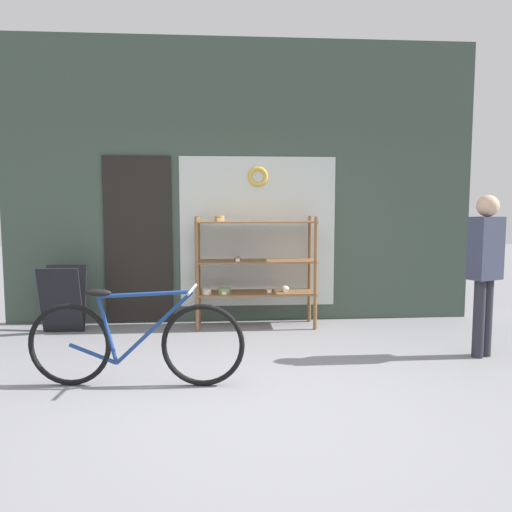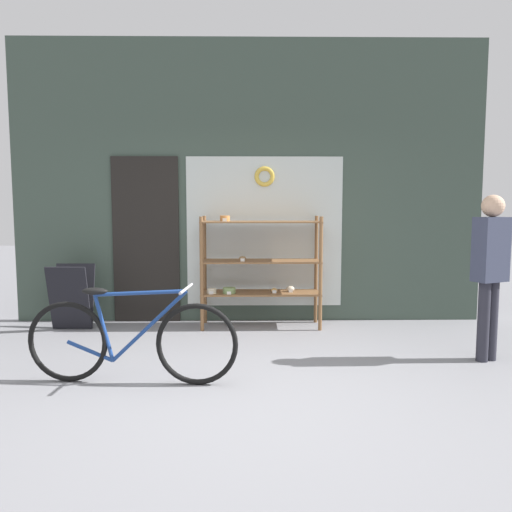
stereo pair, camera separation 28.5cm
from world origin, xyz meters
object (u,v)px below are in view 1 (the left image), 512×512
(display_case, at_px, (253,263))
(bicycle, at_px, (135,342))
(sandwich_board, at_px, (63,299))
(pedestrian, at_px, (485,263))

(display_case, distance_m, bicycle, 2.29)
(display_case, xyz_separation_m, sandwich_board, (-2.25, -0.10, -0.40))
(display_case, distance_m, sandwich_board, 2.29)
(bicycle, relative_size, pedestrian, 1.13)
(display_case, relative_size, pedestrian, 0.91)
(sandwich_board, bearing_deg, pedestrian, -15.07)
(bicycle, bearing_deg, display_case, 65.36)
(sandwich_board, relative_size, pedestrian, 0.49)
(bicycle, bearing_deg, sandwich_board, 126.40)
(bicycle, height_order, sandwich_board, bicycle)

